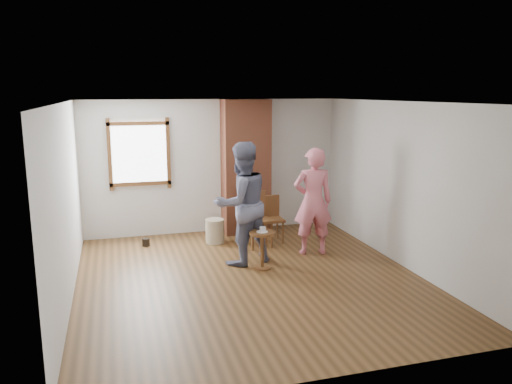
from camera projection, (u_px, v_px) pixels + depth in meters
ground at (250, 279)px, 7.45m from camera, size 5.50×5.50×0.00m
room_shell at (236, 154)px, 7.64m from camera, size 5.04×5.52×2.62m
brick_chimney at (246, 167)px, 9.70m from camera, size 0.90×0.50×2.60m
stoneware_crock at (215, 231)px, 9.18m from camera, size 0.43×0.43×0.44m
dark_pot at (146, 242)px, 9.02m from camera, size 0.17×0.17×0.14m
dining_chair_left at (271, 216)px, 9.24m from camera, size 0.40×0.40×0.85m
dining_chair_right at (256, 216)px, 8.96m from camera, size 0.51×0.51×0.97m
side_table at (262, 244)px, 7.80m from camera, size 0.40×0.40×0.60m
cake_plate at (262, 232)px, 7.76m from camera, size 0.18×0.18×0.01m
cake_slice at (263, 229)px, 7.76m from camera, size 0.08×0.07×0.06m
man at (242, 204)px, 7.95m from camera, size 1.14×1.01×1.98m
person_pink at (313, 201)px, 8.45m from camera, size 0.73×0.54×1.83m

